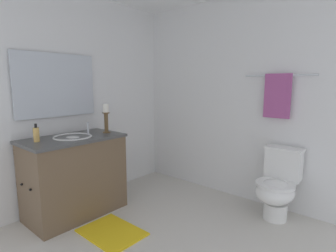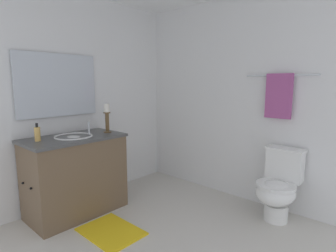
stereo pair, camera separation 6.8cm
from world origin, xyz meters
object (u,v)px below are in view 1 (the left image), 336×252
sink_basin (73,141)px  candle_holder_tall (106,117)px  mirror (56,85)px  towel_near_vanity (277,96)px  toilet (277,186)px  vanity_cabinet (75,176)px  soap_bottle (36,134)px  bath_mat (112,232)px  towel_bar (279,75)px

sink_basin → candle_holder_tall: 0.46m
mirror → towel_near_vanity: 2.42m
sink_basin → toilet: size_ratio=0.54×
vanity_cabinet → towel_near_vanity: 2.37m
mirror → candle_holder_tall: bearing=49.5°
mirror → soap_bottle: bearing=-57.4°
sink_basin → mirror: size_ratio=0.44×
mirror → towel_near_vanity: (1.87, 1.53, -0.11)m
mirror → toilet: (2.00, 1.32, -1.04)m
mirror → towel_near_vanity: bearing=39.3°
vanity_cabinet → towel_near_vanity: size_ratio=2.15×
candle_holder_tall → toilet: (1.66, 0.93, -0.68)m
bath_mat → sink_basin: bearing=179.9°
mirror → towel_near_vanity: size_ratio=1.91×
sink_basin → bath_mat: 1.03m
vanity_cabinet → towel_bar: size_ratio=1.35×
sink_basin → mirror: mirror is taller
sink_basin → toilet: bearing=37.6°
vanity_cabinet → soap_bottle: soap_bottle is taller
towel_bar → vanity_cabinet: bearing=-135.8°
sink_basin → toilet: sink_basin is taller
candle_holder_tall → soap_bottle: candle_holder_tall is taller
towel_near_vanity → bath_mat: towel_near_vanity is taller
vanity_cabinet → sink_basin: 0.39m
sink_basin → towel_bar: 2.32m
sink_basin → vanity_cabinet: bearing=-90.0°
soap_bottle → towel_near_vanity: towel_near_vanity is taller
bath_mat → toilet: bearing=50.5°
candle_holder_tall → soap_bottle: (-0.11, -0.75, -0.11)m
candle_holder_tall → towel_bar: 1.97m
sink_basin → candle_holder_tall: candle_holder_tall is taller
toilet → towel_bar: towel_bar is taller
candle_holder_tall → vanity_cabinet: bearing=-98.3°
candle_holder_tall → toilet: size_ratio=0.45×
vanity_cabinet → towel_near_vanity: towel_near_vanity is taller
vanity_cabinet → candle_holder_tall: 0.73m
toilet → bath_mat: 1.75m
candle_holder_tall → bath_mat: (0.57, -0.40, -1.03)m
towel_bar → bath_mat: size_ratio=1.27×
towel_bar → bath_mat: 2.36m
towel_near_vanity → vanity_cabinet: bearing=-136.1°
bath_mat → towel_bar: bearing=58.1°
candle_holder_tall → mirror: bearing=-130.5°
candle_holder_tall → towel_bar: bearing=36.9°
mirror → candle_holder_tall: size_ratio=2.74×
towel_bar → towel_near_vanity: towel_near_vanity is taller
vanity_cabinet → candle_holder_tall: size_ratio=3.09×
toilet → towel_near_vanity: 0.96m
vanity_cabinet → towel_near_vanity: bearing=43.9°
vanity_cabinet → towel_bar: 2.47m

